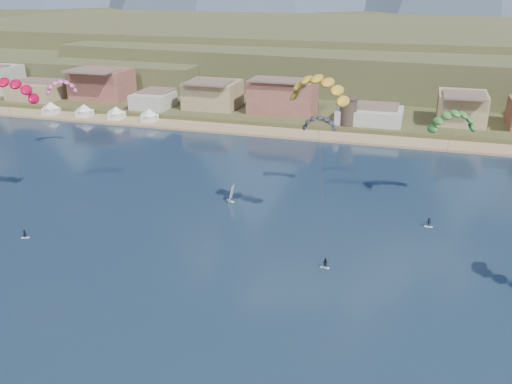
% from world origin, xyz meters
% --- Properties ---
extents(ground, '(2400.00, 2400.00, 0.00)m').
position_xyz_m(ground, '(0.00, 0.00, 0.00)').
color(ground, '#0D1D32').
rests_on(ground, ground).
extents(beach, '(2200.00, 12.00, 0.90)m').
position_xyz_m(beach, '(0.00, 106.00, 0.25)').
color(beach, tan).
rests_on(beach, ground).
extents(land, '(2200.00, 900.00, 4.00)m').
position_xyz_m(land, '(0.00, 560.00, 0.00)').
color(land, '#4E4C2A').
rests_on(land, ground).
extents(foothills, '(940.00, 210.00, 18.00)m').
position_xyz_m(foothills, '(22.39, 232.47, 9.08)').
color(foothills, brown).
rests_on(foothills, ground).
extents(town, '(400.00, 24.00, 12.00)m').
position_xyz_m(town, '(-40.00, 122.00, 8.00)').
color(town, beige).
rests_on(town, ground).
extents(watchtower, '(5.82, 5.82, 8.60)m').
position_xyz_m(watchtower, '(5.00, 114.00, 6.37)').
color(watchtower, '#47382D').
rests_on(watchtower, ground).
extents(beach_tents, '(43.40, 6.40, 5.00)m').
position_xyz_m(beach_tents, '(-76.25, 106.00, 3.71)').
color(beach_tents, white).
rests_on(beach_tents, ground).
extents(kitesurfer_red, '(16.27, 17.26, 29.49)m').
position_xyz_m(kitesurfer_red, '(-50.61, 34.36, 25.13)').
color(kitesurfer_red, silver).
rests_on(kitesurfer_red, ground).
extents(kitesurfer_yellow, '(12.21, 17.49, 31.32)m').
position_xyz_m(kitesurfer_yellow, '(8.80, 40.06, 27.55)').
color(kitesurfer_yellow, silver).
rests_on(kitesurfer_yellow, ground).
extents(kitesurfer_green, '(10.79, 16.57, 22.31)m').
position_xyz_m(kitesurfer_green, '(32.34, 60.66, 18.47)').
color(kitesurfer_green, silver).
rests_on(kitesurfer_green, ground).
extents(distant_kite_pink, '(8.60, 7.88, 20.83)m').
position_xyz_m(distant_kite_pink, '(-65.57, 72.16, 18.15)').
color(distant_kite_pink, '#262626').
rests_on(distant_kite_pink, ground).
extents(distant_kite_dark, '(8.13, 6.02, 18.70)m').
position_xyz_m(distant_kite_dark, '(5.52, 61.50, 16.05)').
color(distant_kite_dark, '#262626').
rests_on(distant_kite_dark, ground).
extents(windsurfer, '(2.36, 2.35, 3.74)m').
position_xyz_m(windsurfer, '(-10.88, 49.83, 1.19)').
color(windsurfer, silver).
rests_on(windsurfer, ground).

